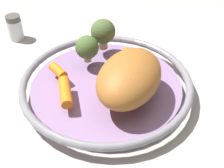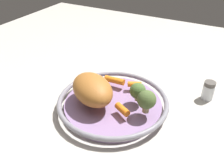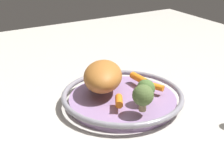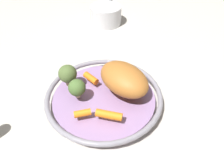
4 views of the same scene
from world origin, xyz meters
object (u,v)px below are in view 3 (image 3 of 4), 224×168
(baby_carrot_left, at_px, (139,79))
(serving_bowl, at_px, (123,98))
(baby_carrot_near_rim, at_px, (119,101))
(broccoli_floret_edge, at_px, (146,89))
(roast_chicken_piece, at_px, (103,76))
(broccoli_floret_small, at_px, (143,96))
(baby_carrot_right, at_px, (156,87))

(baby_carrot_left, bearing_deg, serving_bowl, -65.37)
(baby_carrot_near_rim, bearing_deg, broccoli_floret_edge, 78.89)
(serving_bowl, height_order, roast_chicken_piece, roast_chicken_piece)
(serving_bowl, bearing_deg, baby_carrot_left, 114.63)
(broccoli_floret_small, bearing_deg, baby_carrot_right, 127.88)
(baby_carrot_near_rim, bearing_deg, roast_chicken_piece, 174.16)
(roast_chicken_piece, relative_size, broccoli_floret_edge, 2.78)
(baby_carrot_near_rim, relative_size, baby_carrot_left, 0.73)
(baby_carrot_right, relative_size, broccoli_floret_edge, 0.76)
(baby_carrot_right, xyz_separation_m, broccoli_floret_edge, (0.04, -0.06, 0.02))
(roast_chicken_piece, distance_m, broccoli_floret_small, 0.16)
(baby_carrot_near_rim, height_order, broccoli_floret_small, broccoli_floret_small)
(serving_bowl, relative_size, broccoli_floret_edge, 5.88)
(baby_carrot_right, bearing_deg, roast_chicken_piece, -122.94)
(roast_chicken_piece, relative_size, broccoli_floret_small, 2.34)
(baby_carrot_near_rim, distance_m, baby_carrot_left, 0.15)
(serving_bowl, height_order, baby_carrot_right, baby_carrot_right)
(serving_bowl, xyz_separation_m, baby_carrot_near_rim, (0.05, -0.04, 0.03))
(baby_carrot_near_rim, height_order, baby_carrot_left, baby_carrot_left)
(roast_chicken_piece, xyz_separation_m, baby_carrot_left, (0.01, 0.11, -0.03))
(baby_carrot_left, bearing_deg, baby_carrot_near_rim, -54.17)
(baby_carrot_left, distance_m, broccoli_floret_edge, 0.12)
(broccoli_floret_small, distance_m, broccoli_floret_edge, 0.06)
(baby_carrot_near_rim, bearing_deg, baby_carrot_left, 125.83)
(baby_carrot_left, height_order, broccoli_floret_small, broccoli_floret_small)
(roast_chicken_piece, height_order, broccoli_floret_small, roast_chicken_piece)
(roast_chicken_piece, distance_m, baby_carrot_left, 0.12)
(broccoli_floret_small, relative_size, broccoli_floret_edge, 1.19)
(baby_carrot_left, height_order, broccoli_floret_edge, broccoli_floret_edge)
(serving_bowl, height_order, broccoli_floret_edge, broccoli_floret_edge)
(broccoli_floret_edge, bearing_deg, roast_chicken_piece, -152.24)
(baby_carrot_near_rim, bearing_deg, broccoli_floret_small, 30.26)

